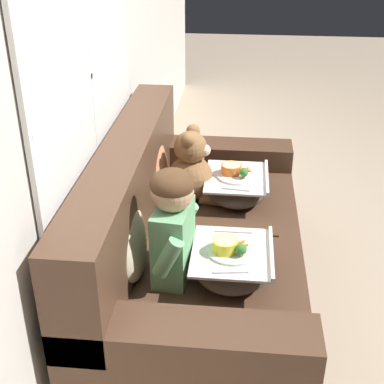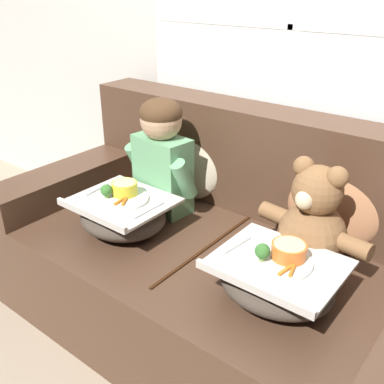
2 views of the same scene
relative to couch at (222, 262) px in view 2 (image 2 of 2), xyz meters
name	(u,v)px [view 2 (image 2 of 2)]	position (x,y,z in m)	size (l,w,h in m)	color
ground_plane	(212,329)	(0.00, -0.07, -0.33)	(14.00, 14.00, 0.00)	tan
wall_back_with_window	(297,16)	(0.00, 0.50, 0.97)	(8.00, 0.08, 2.60)	beige
couch	(222,262)	(0.00, 0.00, 0.00)	(1.91, 0.99, 0.93)	#4C3323
throw_pillow_behind_child	(190,158)	(-0.37, 0.23, 0.32)	(0.41, 0.20, 0.42)	#C1B293
throw_pillow_behind_teddy	(335,200)	(0.37, 0.23, 0.32)	(0.41, 0.20, 0.42)	#B2754C
child_figure	(162,151)	(-0.37, 0.03, 0.42)	(0.38, 0.20, 0.53)	#66A370
teddy_bear	(312,224)	(0.37, 0.03, 0.31)	(0.46, 0.32, 0.42)	brown
lap_tray_child	(123,214)	(-0.37, -0.22, 0.21)	(0.40, 0.35, 0.22)	#473D33
lap_tray_teddy	(277,279)	(0.37, -0.22, 0.21)	(0.41, 0.35, 0.22)	#473D33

